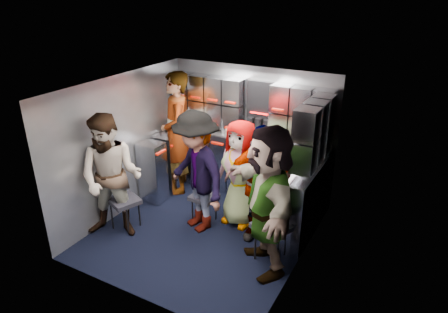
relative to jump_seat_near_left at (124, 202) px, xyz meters
The scene contains 29 objects.
floor 1.22m from the jump_seat_near_left, 24.16° to the left, with size 3.00×3.00×0.00m, color black.
wall_back 2.32m from the jump_seat_near_left, 61.96° to the left, with size 2.80×0.04×2.10m, color gray.
wall_left 0.87m from the jump_seat_near_left, 126.61° to the left, with size 0.04×3.00×2.10m, color gray.
wall_right 2.57m from the jump_seat_near_left, 10.88° to the left, with size 0.04×3.00×2.10m, color gray.
ceiling 2.04m from the jump_seat_near_left, 24.16° to the left, with size 2.80×3.00×0.02m, color silver.
cart_bank_back 2.05m from the jump_seat_near_left, 59.20° to the left, with size 2.68×0.38×0.99m, color #A1A5B2.
cart_bank_left 1.04m from the jump_seat_near_left, 97.73° to the left, with size 0.38×0.76×0.99m, color #A1A5B2.
counter 2.14m from the jump_seat_near_left, 59.20° to the left, with size 2.68×0.42×0.03m, color #B6B9BE.
locker_bank_back 2.36m from the jump_seat_near_left, 60.03° to the left, with size 2.68×0.28×0.82m, color #A1A5B2.
locker_bank_right 2.80m from the jump_seat_near_left, 26.98° to the left, with size 0.28×1.00×0.82m, color #A1A5B2.
right_cabinet 2.54m from the jump_seat_near_left, 24.97° to the left, with size 0.28×1.20×1.00m, color #A1A5B2.
coffee_niche 2.48m from the jump_seat_near_left, 56.82° to the left, with size 0.46×0.16×0.84m, color black, non-canonical shape.
red_latch_strip 1.94m from the jump_seat_near_left, 56.08° to the left, with size 2.60×0.02×0.03m, color #B81505.
jump_seat_near_left is the anchor object (origin of this frame).
jump_seat_mid_left 1.14m from the jump_seat_near_left, 37.11° to the left, with size 0.38×0.36×0.43m.
jump_seat_center 1.76m from the jump_seat_near_left, 38.68° to the left, with size 0.51×0.50×0.46m.
jump_seat_mid_right 1.97m from the jump_seat_near_left, 26.33° to the left, with size 0.46×0.44×0.44m.
jump_seat_near_right 2.13m from the jump_seat_near_left, ahead, with size 0.54×0.53×0.49m.
attendant_standing 1.47m from the jump_seat_near_left, 90.00° to the left, with size 0.74×0.48×2.03m, color black.
attendant_arc_a 0.50m from the jump_seat_near_left, 90.00° to the right, with size 0.86×0.67×1.76m, color black.
attendant_arc_b 1.14m from the jump_seat_near_left, 29.17° to the left, with size 1.13×0.65×1.76m, color black.
attendant_arc_c 1.70m from the jump_seat_near_left, 33.81° to the left, with size 0.77×0.50×1.58m, color black.
attendant_arc_d 1.94m from the jump_seat_near_left, 21.45° to the left, with size 0.97×0.40×1.65m, color black.
attendant_arc_e 2.17m from the jump_seat_near_left, ahead, with size 1.73×0.55×1.87m, color black.
bottle_left 1.87m from the jump_seat_near_left, 83.52° to the left, with size 0.06×0.06×0.24m, color white.
bottle_mid 1.98m from the jump_seat_near_left, 68.50° to the left, with size 0.06×0.06×0.23m, color white.
bottle_right 2.88m from the jump_seat_near_left, 38.00° to the left, with size 0.07×0.07×0.28m, color white.
cup_left 1.98m from the jump_seat_near_left, 65.68° to the left, with size 0.09×0.09×0.10m, color tan.
cup_right 2.94m from the jump_seat_near_left, 36.49° to the left, with size 0.09×0.09×0.11m, color tan.
Camera 1 is at (2.54, -4.12, 3.27)m, focal length 32.00 mm.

